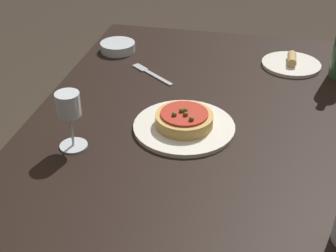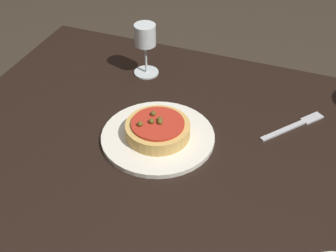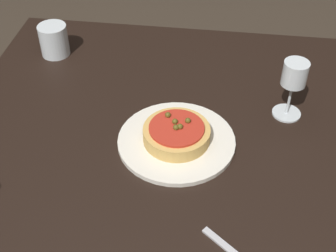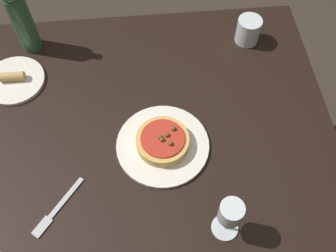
# 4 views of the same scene
# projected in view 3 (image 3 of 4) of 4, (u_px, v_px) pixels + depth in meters

# --- Properties ---
(dining_table) EXTENTS (1.29, 1.02, 0.71)m
(dining_table) POSITION_uv_depth(u_px,v_px,m) (145.00, 193.00, 1.11)
(dining_table) COLOR black
(dining_table) RESTS_ON ground_plane
(dinner_plate) EXTENTS (0.28, 0.28, 0.01)m
(dinner_plate) POSITION_uv_depth(u_px,v_px,m) (176.00, 141.00, 1.12)
(dinner_plate) COLOR white
(dinner_plate) RESTS_ON dining_table
(pizza) EXTENTS (0.16, 0.16, 0.05)m
(pizza) POSITION_uv_depth(u_px,v_px,m) (177.00, 133.00, 1.11)
(pizza) COLOR tan
(pizza) RESTS_ON dinner_plate
(wine_glass) EXTENTS (0.07, 0.07, 0.16)m
(wine_glass) POSITION_uv_depth(u_px,v_px,m) (294.00, 78.00, 1.13)
(wine_glass) COLOR silver
(wine_glass) RESTS_ON dining_table
(water_cup) EXTENTS (0.08, 0.08, 0.09)m
(water_cup) POSITION_uv_depth(u_px,v_px,m) (54.00, 40.00, 1.39)
(water_cup) COLOR silver
(water_cup) RESTS_ON dining_table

